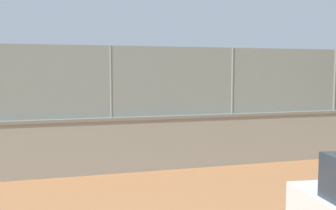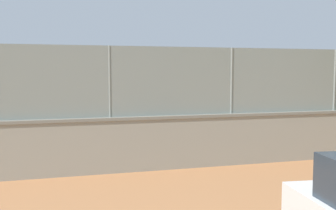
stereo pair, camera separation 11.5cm
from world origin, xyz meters
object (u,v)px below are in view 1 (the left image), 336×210
at_px(player_at_service_line, 89,120).
at_px(sports_ball, 233,111).
at_px(player_baseline_waiting, 212,104).
at_px(courtside_bench, 259,136).

height_order(player_at_service_line, sports_ball, player_at_service_line).
relative_size(player_baseline_waiting, sports_ball, 7.18).
distance_m(player_baseline_waiting, player_at_service_line, 7.67).
bearing_deg(sports_ball, player_at_service_line, 15.22).
distance_m(player_at_service_line, sports_ball, 6.73).
relative_size(player_baseline_waiting, courtside_bench, 1.05).
bearing_deg(player_baseline_waiting, courtside_bench, 81.50).
bearing_deg(player_baseline_waiting, sports_ball, 90.80).
height_order(player_baseline_waiting, sports_ball, player_baseline_waiting).
height_order(player_at_service_line, courtside_bench, player_at_service_line).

